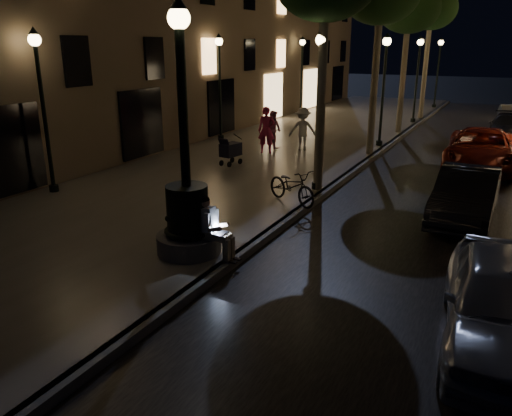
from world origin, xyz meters
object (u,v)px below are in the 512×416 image
Objects in this scene: lamp_curb_a at (320,90)px; lamp_left_a at (41,91)px; lamp_curb_b at (384,76)px; car_front at (504,303)px; seated_man_laptop at (212,225)px; lamp_left_b at (220,74)px; stroller at (230,150)px; car_second at (466,195)px; lamp_left_c at (302,66)px; pedestrian_red at (266,130)px; pedestrian_pink at (273,129)px; tree_far at (431,10)px; fountain_lamppost at (187,208)px; car_third at (481,149)px; bicycle at (292,186)px; lamp_curb_c at (418,68)px; lamp_curb_d at (439,64)px; tree_third at (409,9)px; pedestrian_white at (303,129)px; car_rear at (508,127)px.

lamp_left_a is (-7.10, -4.00, 0.00)m from lamp_curb_a.
lamp_curb_b is at bearing 59.39° from lamp_left_a.
car_front is at bearing -49.76° from lamp_curb_a.
lamp_left_a is 13.09m from car_front.
seated_man_laptop is at bearing 169.66° from car_front.
lamp_left_b reaches higher than stroller.
car_second is at bearing 51.52° from seated_man_laptop.
lamp_left_c is 2.53× the size of pedestrian_red.
lamp_curb_a reaches higher than car_second.
lamp_curb_b is 5.77m from pedestrian_red.
pedestrian_pink is at bearing -145.11° from lamp_curb_b.
lamp_curb_a is (-0.08, -18.00, -3.20)m from tree_far.
pedestrian_pink reaches higher than car_front.
lamp_curb_b is 1.00× the size of lamp_left_b.
seated_man_laptop is 8.52m from stroller.
fountain_lamppost is 0.97× the size of car_third.
lamp_curb_b is 4.13× the size of stroller.
car_third is at bearing 38.19° from stroller.
fountain_lamppost is 2.72× the size of bicycle.
lamp_curb_c is at bearing 0.00° from lamp_left_c.
bicycle is at bearing -90.59° from lamp_curb_b.
pedestrian_pink is (-8.28, -0.91, 0.27)m from car_third.
lamp_curb_a and lamp_left_a have the same top height.
lamp_curb_d is 10.70m from lamp_left_c.
seated_man_laptop is 11.88m from pedestrian_pink.
fountain_lamppost reaches higher than car_front.
lamp_left_c is at bearing -164.43° from tree_far.
lamp_curb_a is at bearing -11.90° from stroller.
tree_far is 19.71m from car_second.
tree_third is at bearing 40.20° from lamp_left_b.
tree_third is 1.50× the size of lamp_curb_a.
car_second is at bearing -46.10° from bicycle.
lamp_left_c is (-7.10, -8.00, 0.00)m from lamp_curb_d.
pedestrian_white reaches higher than car_second.
bicycle is (-4.49, -1.36, 0.01)m from car_second.
car_second is (4.39, -8.36, -2.54)m from lamp_curb_b.
car_front is 2.26× the size of bicycle.
lamp_curb_a is at bearing 94.96° from pedestrian_white.
pedestrian_pink is at bearing -138.24° from car_rear.
tree_far is 13.82m from car_third.
tree_third reaches higher than bicycle.
pedestrian_pink reaches higher than car_third.
lamp_left_a and lamp_left_c have the same top height.
lamp_left_a is 1.10× the size of car_rear.
car_third is (11.40, 10.13, -2.49)m from lamp_left_a.
pedestrian_pink is at bearing 78.17° from pedestrian_red.
pedestrian_white is (-2.58, 11.39, 0.20)m from seated_man_laptop.
lamp_left_c reaches higher than car_rear.
fountain_lamppost reaches higher than car_second.
lamp_left_a reaches higher than car_rear.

